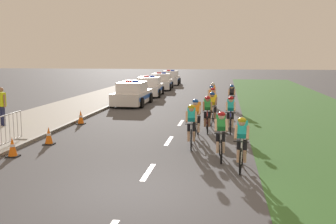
% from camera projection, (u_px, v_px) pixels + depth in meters
% --- Properties ---
extents(ground_plane, '(160.00, 160.00, 0.00)m').
position_uv_depth(ground_plane, '(134.00, 194.00, 9.10)').
color(ground_plane, '#4C4C51').
extents(sidewalk_slab, '(4.12, 60.00, 0.12)m').
position_uv_depth(sidewalk_slab, '(75.00, 107.00, 23.79)').
color(sidewalk_slab, '#A3A099').
rests_on(sidewalk_slab, ground).
extents(kerb_edge, '(0.16, 60.00, 0.13)m').
position_uv_depth(kerb_edge, '(106.00, 108.00, 23.51)').
color(kerb_edge, '#9E9E99').
rests_on(kerb_edge, ground).
extents(grass_verge, '(7.00, 60.00, 0.01)m').
position_uv_depth(grass_verge, '(305.00, 113.00, 21.89)').
color(grass_verge, '#3D7033').
rests_on(grass_verge, ground).
extents(lane_markings_centre, '(0.14, 17.60, 0.01)m').
position_uv_depth(lane_markings_centre, '(169.00, 141.00, 14.71)').
color(lane_markings_centre, white).
rests_on(lane_markings_centre, ground).
extents(cyclist_lead, '(0.44, 1.72, 1.56)m').
position_uv_depth(cyclist_lead, '(242.00, 142.00, 10.92)').
color(cyclist_lead, black).
rests_on(cyclist_lead, ground).
extents(cyclist_second, '(0.43, 1.72, 1.56)m').
position_uv_depth(cyclist_second, '(221.00, 134.00, 11.99)').
color(cyclist_second, black).
rests_on(cyclist_second, ground).
extents(cyclist_third, '(0.44, 1.72, 1.56)m').
position_uv_depth(cyclist_third, '(191.00, 125.00, 13.61)').
color(cyclist_third, black).
rests_on(cyclist_third, ground).
extents(cyclist_fourth, '(0.44, 1.72, 1.56)m').
position_uv_depth(cyclist_fourth, '(196.00, 117.00, 15.24)').
color(cyclist_fourth, black).
rests_on(cyclist_fourth, ground).
extents(cyclist_fifth, '(0.42, 1.72, 1.56)m').
position_uv_depth(cyclist_fifth, '(230.00, 114.00, 16.24)').
color(cyclist_fifth, black).
rests_on(cyclist_fifth, ground).
extents(cyclist_sixth, '(0.44, 1.72, 1.56)m').
position_uv_depth(cyclist_sixth, '(207.00, 113.00, 16.41)').
color(cyclist_sixth, black).
rests_on(cyclist_sixth, ground).
extents(cyclist_seventh, '(0.46, 1.72, 1.56)m').
position_uv_depth(cyclist_seventh, '(213.00, 108.00, 18.09)').
color(cyclist_seventh, black).
rests_on(cyclist_seventh, ground).
extents(cyclist_eighth, '(0.44, 1.72, 1.56)m').
position_uv_depth(cyclist_eighth, '(211.00, 98.00, 21.93)').
color(cyclist_eighth, black).
rests_on(cyclist_eighth, ground).
extents(cyclist_ninth, '(0.45, 1.72, 1.56)m').
position_uv_depth(cyclist_ninth, '(212.00, 101.00, 20.44)').
color(cyclist_ninth, black).
rests_on(cyclist_ninth, ground).
extents(cyclist_tenth, '(0.42, 1.72, 1.56)m').
position_uv_depth(cyclist_tenth, '(213.00, 95.00, 23.99)').
color(cyclist_tenth, black).
rests_on(cyclist_tenth, ground).
extents(cyclist_eleventh, '(0.43, 1.72, 1.56)m').
position_uv_depth(cyclist_eleventh, '(232.00, 97.00, 22.48)').
color(cyclist_eleventh, black).
rests_on(cyclist_eleventh, ground).
extents(police_car_nearest, '(2.03, 4.42, 1.59)m').
position_uv_depth(police_car_nearest, '(132.00, 94.00, 25.17)').
color(police_car_nearest, white).
rests_on(police_car_nearest, ground).
extents(police_car_second, '(2.19, 4.49, 1.59)m').
position_uv_depth(police_car_second, '(149.00, 87.00, 30.77)').
color(police_car_second, white).
rests_on(police_car_second, ground).
extents(police_car_third, '(2.23, 4.51, 1.59)m').
position_uv_depth(police_car_third, '(161.00, 82.00, 36.53)').
color(police_car_third, white).
rests_on(police_car_third, ground).
extents(police_car_furthest, '(2.18, 4.49, 1.59)m').
position_uv_depth(police_car_furthest, '(171.00, 78.00, 42.58)').
color(police_car_furthest, silver).
rests_on(police_car_furthest, ground).
extents(crowd_barrier_front, '(0.61, 2.32, 1.07)m').
position_uv_depth(crowd_barrier_front, '(5.00, 131.00, 13.25)').
color(crowd_barrier_front, '#B7BABF').
rests_on(crowd_barrier_front, sidewalk_slab).
extents(traffic_cone_near, '(0.36, 0.36, 0.64)m').
position_uv_depth(traffic_cone_near, '(81.00, 117.00, 18.26)').
color(traffic_cone_near, black).
rests_on(traffic_cone_near, ground).
extents(traffic_cone_mid, '(0.36, 0.36, 0.64)m').
position_uv_depth(traffic_cone_mid, '(49.00, 136.00, 14.10)').
color(traffic_cone_mid, black).
rests_on(traffic_cone_mid, ground).
extents(traffic_cone_far, '(0.36, 0.36, 0.64)m').
position_uv_depth(traffic_cone_far, '(12.00, 147.00, 12.38)').
color(traffic_cone_far, black).
rests_on(traffic_cone_far, ground).
extents(spectator_closest, '(0.49, 0.37, 1.68)m').
position_uv_depth(spectator_closest, '(2.00, 104.00, 17.09)').
color(spectator_closest, '#23284C').
rests_on(spectator_closest, sidewalk_slab).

